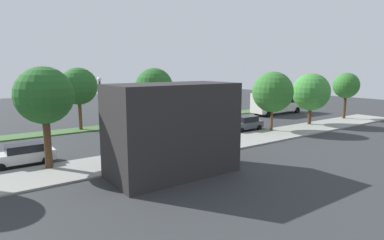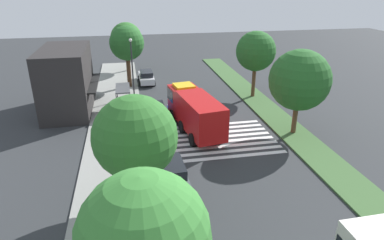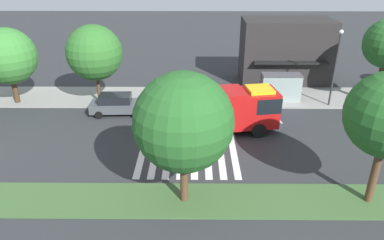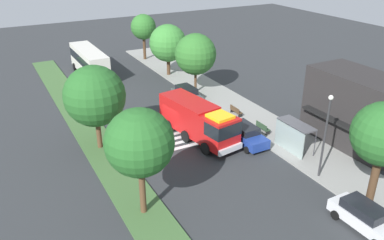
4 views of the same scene
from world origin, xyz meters
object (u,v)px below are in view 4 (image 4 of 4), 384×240
(bench_near_shelter, at_px, (263,127))
(transit_bus, at_px, (89,60))
(sidewalk_tree_west, at_px, (168,43))
(parked_car_east, at_px, (365,217))
(sidewalk_tree_east, at_px, (384,135))
(fire_truck, at_px, (199,120))
(parked_car_mid, at_px, (245,134))
(sidewalk_tree_center, at_px, (196,54))
(bus_stop_shelter, at_px, (293,132))
(bench_west_of_shelter, at_px, (236,111))
(median_tree_west, at_px, (139,143))
(parked_car_west, at_px, (187,94))
(street_lamp, at_px, (326,130))
(median_tree_far_west, at_px, (95,96))
(sidewalk_tree_far_west, at_px, (143,27))

(bench_near_shelter, bearing_deg, transit_bus, -158.47)
(bench_near_shelter, xyz_separation_m, sidewalk_tree_west, (-19.87, -0.44, 3.79))
(parked_car_east, height_order, sidewalk_tree_east, sidewalk_tree_east)
(fire_truck, bearing_deg, parked_car_east, 2.86)
(parked_car_mid, relative_size, transit_bus, 0.46)
(parked_car_east, height_order, sidewalk_tree_center, sidewalk_tree_center)
(bus_stop_shelter, relative_size, bench_west_of_shelter, 2.19)
(sidewalk_tree_west, distance_m, sidewalk_tree_east, 32.34)
(sidewalk_tree_east, bearing_deg, bus_stop_shelter, 177.03)
(parked_car_mid, relative_size, median_tree_west, 0.63)
(fire_truck, bearing_deg, median_tree_west, -57.30)
(parked_car_mid, distance_m, sidewalk_tree_east, 12.64)
(parked_car_west, height_order, bench_near_shelter, parked_car_west)
(sidewalk_tree_center, relative_size, median_tree_west, 0.94)
(parked_car_west, bearing_deg, street_lamp, 3.41)
(bench_west_of_shelter, distance_m, median_tree_west, 18.33)
(transit_bus, relative_size, sidewalk_tree_east, 1.36)
(transit_bus, height_order, bus_stop_shelter, transit_bus)
(parked_car_mid, relative_size, bench_near_shelter, 2.93)
(transit_bus, height_order, sidewalk_tree_center, sidewalk_tree_center)
(bus_stop_shelter, xyz_separation_m, median_tree_far_west, (-8.36, -14.37, 3.02))
(parked_car_west, relative_size, bench_west_of_shelter, 2.96)
(bench_near_shelter, height_order, sidewalk_tree_west, sidewalk_tree_west)
(sidewalk_tree_east, height_order, median_tree_west, sidewalk_tree_east)
(parked_car_east, relative_size, street_lamp, 0.71)
(bench_west_of_shelter, relative_size, sidewalk_tree_center, 0.23)
(parked_car_mid, xyz_separation_m, sidewalk_tree_center, (-13.27, 2.20, 3.81))
(parked_car_east, relative_size, sidewalk_tree_west, 0.70)
(parked_car_mid, height_order, bench_west_of_shelter, parked_car_mid)
(parked_car_east, relative_size, sidewalk_tree_center, 0.68)
(bus_stop_shelter, bearing_deg, fire_truck, -134.13)
(parked_car_west, bearing_deg, sidewalk_tree_west, 164.88)
(parked_car_west, height_order, sidewalk_tree_far_west, sidewalk_tree_far_west)
(parked_car_mid, xyz_separation_m, sidewalk_tree_far_west, (-29.24, 2.20, 4.05))
(sidewalk_tree_west, relative_size, sidewalk_tree_east, 0.89)
(parked_car_mid, relative_size, parked_car_east, 1.00)
(parked_car_east, height_order, median_tree_west, median_tree_west)
(transit_bus, xyz_separation_m, sidewalk_tree_west, (4.79, 9.29, 2.26))
(parked_car_mid, distance_m, bench_west_of_shelter, 6.00)
(median_tree_far_west, bearing_deg, median_tree_west, -0.00)
(sidewalk_tree_far_west, relative_size, sidewalk_tree_center, 0.96)
(parked_car_mid, distance_m, bench_near_shelter, 2.80)
(fire_truck, distance_m, bus_stop_shelter, 8.19)
(sidewalk_tree_far_west, bearing_deg, bus_stop_shelter, 0.78)
(sidewalk_tree_center, bearing_deg, parked_car_west, -46.49)
(sidewalk_tree_far_west, bearing_deg, median_tree_west, -22.17)
(parked_car_west, relative_size, sidewalk_tree_west, 0.71)
(parked_car_west, distance_m, bench_near_shelter, 10.63)
(fire_truck, xyz_separation_m, median_tree_far_west, (-2.66, -8.49, 2.97))
(median_tree_west, bearing_deg, bus_stop_shelter, 97.28)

